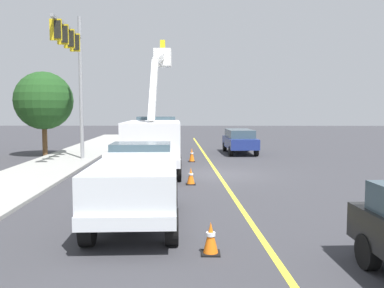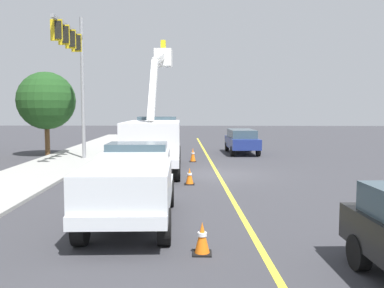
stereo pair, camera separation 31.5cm
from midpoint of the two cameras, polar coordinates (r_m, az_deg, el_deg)
name	(u,v)px [view 1 (the left image)]	position (r m, az deg, el deg)	size (l,w,h in m)	color
ground	(218,174)	(19.46, 3.22, -4.27)	(120.00, 120.00, 0.00)	#38383D
sidewalk_far_side	(33,174)	(20.51, -21.78, -3.97)	(60.00, 3.60, 0.12)	#9E9E99
lane_centre_stripe	(218,174)	(19.46, 3.22, -4.25)	(50.00, 0.16, 0.01)	yellow
utility_bucket_truck	(155,139)	(20.43, -5.71, 0.68)	(8.32, 2.95, 6.69)	white
service_pickup_truck	(137,182)	(11.10, -8.51, -5.33)	(5.71, 2.44, 2.06)	silver
passing_minivan	(240,140)	(28.82, 6.37, 0.60)	(4.90, 2.16, 1.69)	navy
traffic_cone_leading	(211,238)	(8.86, 1.59, -13.05)	(0.40, 0.40, 0.70)	black
traffic_cone_mid_front	(191,176)	(16.77, -0.71, -4.54)	(0.40, 0.40, 0.70)	black
traffic_cone_mid_rear	(192,155)	(24.08, -0.40, -1.54)	(0.40, 0.40, 0.82)	black
traffic_signal_mast	(73,58)	(23.99, -16.65, 11.42)	(5.70, 0.77, 8.58)	gray
street_tree_right	(44,101)	(28.62, -20.33, 5.69)	(3.79, 3.79, 5.57)	brown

